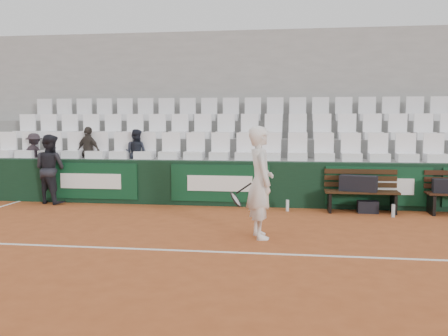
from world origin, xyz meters
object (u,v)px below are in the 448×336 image
sports_bag_ground (368,207)px  water_bottle_near (287,205)px  sports_bag_right (448,186)px  spectator_a (34,136)px  tennis_player (260,182)px  sports_bag_left (358,183)px  spectator_c (136,134)px  spectator_b (88,133)px  water_bottle_far (393,211)px  bench_left (361,202)px  ball_kid (50,169)px

sports_bag_ground → water_bottle_near: (-1.65, -0.03, -0.01)m
sports_bag_right → water_bottle_near: bearing=-179.0°
spectator_a → tennis_player: bearing=155.6°
sports_bag_left → water_bottle_near: 1.53m
sports_bag_ground → spectator_a: 8.08m
sports_bag_ground → spectator_c: 5.57m
sports_bag_right → spectator_b: size_ratio=0.49×
sports_bag_left → spectator_c: bearing=169.1°
sports_bag_right → spectator_a: bearing=174.1°
sports_bag_ground → water_bottle_far: (0.43, -0.40, 0.00)m
spectator_c → spectator_a: bearing=11.2°
spectator_a → spectator_b: bearing=-173.4°
bench_left → spectator_a: size_ratio=1.44×
sports_bag_ground → spectator_a: (-7.89, 1.01, 1.40)m
bench_left → sports_bag_right: size_ratio=2.53×
ball_kid → spectator_c: (1.79, 0.79, 0.78)m
sports_bag_left → spectator_b: 6.43m
sports_bag_ground → spectator_b: spectator_b is taller
bench_left → spectator_c: 5.42m
ball_kid → sports_bag_right: bearing=-162.4°
sports_bag_right → water_bottle_far: bearing=-159.5°
water_bottle_far → ball_kid: (-7.51, 0.62, 0.67)m
tennis_player → spectator_c: (-3.22, 3.50, 0.67)m
sports_bag_ground → spectator_b: 6.72m
tennis_player → sports_bag_right: bearing=34.7°
water_bottle_far → tennis_player: bearing=-140.0°
bench_left → ball_kid: 6.97m
ball_kid → spectator_c: bearing=-137.2°
tennis_player → spectator_c: spectator_c is taller
sports_bag_right → sports_bag_ground: bearing=-179.0°
water_bottle_far → spectator_b: bearing=168.5°
sports_bag_left → spectator_a: (-7.70, 0.98, 0.91)m
water_bottle_near → water_bottle_far: bearing=-10.1°
water_bottle_near → spectator_c: 4.05m
sports_bag_right → tennis_player: 4.44m
sports_bag_left → tennis_player: size_ratio=0.41×
spectator_c → sports_bag_ground: bearing=-179.6°
tennis_player → spectator_b: bearing=141.6°
water_bottle_near → tennis_player: bearing=-99.5°
sports_bag_right → spectator_a: size_ratio=0.57×
spectator_b → spectator_c: 1.19m
sports_bag_left → sports_bag_ground: sports_bag_left is taller
water_bottle_near → spectator_c: (-3.64, 1.04, 1.45)m
sports_bag_ground → tennis_player: tennis_player is taller
ball_kid → spectator_c: spectator_c is taller
bench_left → water_bottle_near: size_ratio=6.26×
bench_left → sports_bag_left: bearing=-166.4°
sports_bag_right → spectator_a: 9.56m
sports_bag_right → spectator_b: 8.18m
spectator_b → sports_bag_left: bearing=-166.9°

